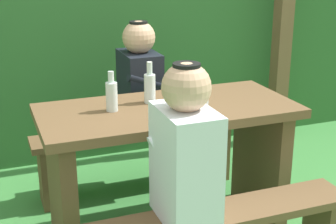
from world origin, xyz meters
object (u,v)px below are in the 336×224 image
Objects in this scene: bench_far at (137,146)px; bottle_left at (150,87)px; picnic_table at (168,150)px; cell_phone at (167,107)px; person_black_coat at (140,81)px; drinking_glass at (203,98)px; bottle_right at (112,95)px; person_white_shirt at (185,150)px.

bottle_left reaches higher than bench_far.
cell_phone is at bearing -127.42° from picnic_table.
picnic_table is at bearing -90.00° from bench_far.
person_black_coat reaches higher than bench_far.
picnic_table is at bearing 39.86° from cell_phone.
drinking_glass is 0.20m from cell_phone.
drinking_glass is at bearing -74.94° from bench_far.
drinking_glass is 0.43× the size of bottle_right.
cell_phone is (-0.19, 0.05, -0.04)m from drinking_glass.
person_white_shirt is 3.11× the size of bottle_left.
person_black_coat is at bearing 59.04° from bottle_right.
bench_far is at bearing 172.55° from person_black_coat.
bench_far is 1.95× the size of person_black_coat.
picnic_table is 0.37m from bottle_left.
bench_far is 0.85m from drinking_glass.
person_black_coat is at bearing 78.93° from bottle_left.
person_black_coat is (0.03, 0.58, 0.25)m from picnic_table.
bottle_left is at bearing 15.50° from bottle_right.
bottle_left is at bearing 100.61° from cell_phone.
drinking_glass reaches higher than bench_far.
drinking_glass is (0.18, -0.65, 0.51)m from bench_far.
person_white_shirt is at bearing -115.38° from cell_phone.
cell_phone is at bearing 166.66° from drinking_glass.
picnic_table is 1.00× the size of bench_far.
bottle_left is (-0.09, -0.48, 0.10)m from person_black_coat.
person_white_shirt is at bearing -96.11° from bottle_left.
picnic_table reaches higher than bench_far.
bottle_right is at bearing -120.96° from person_black_coat.
picnic_table is 0.35m from drinking_glass.
bench_far is 0.74m from bottle_left.
drinking_glass is (0.18, -0.07, 0.30)m from picnic_table.
bottle_right is at bearing 104.43° from person_white_shirt.
picnic_table is 0.65m from person_white_shirt.
person_white_shirt reaches higher than bottle_left.
drinking_glass is at bearing 58.45° from person_white_shirt.
bottle_left reaches higher than bottle_right.
bottle_left is at bearing 145.43° from drinking_glass.
drinking_glass is (0.15, -0.65, 0.05)m from person_black_coat.
person_black_coat is 7.74× the size of drinking_glass.
bench_far is 1.26m from person_white_shirt.
picnic_table is 0.26m from cell_phone.
picnic_table is at bearing -7.14° from bottle_right.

